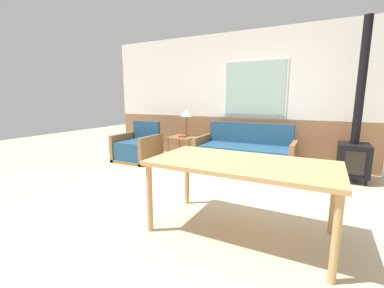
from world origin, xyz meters
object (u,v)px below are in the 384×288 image
(couch, at_px, (244,155))
(dining_table, at_px, (242,168))
(table_lamp, at_px, (187,114))
(wood_stove, at_px, (355,144))
(armchair, at_px, (138,149))
(side_table, at_px, (183,140))

(couch, xyz_separation_m, dining_table, (0.65, -2.40, 0.41))
(table_lamp, bearing_deg, wood_stove, 0.40)
(armchair, height_order, table_lamp, table_lamp)
(side_table, height_order, table_lamp, table_lamp)
(side_table, bearing_deg, table_lamp, 68.94)
(couch, relative_size, side_table, 3.42)
(side_table, relative_size, table_lamp, 0.93)
(table_lamp, bearing_deg, couch, -2.96)
(side_table, distance_m, dining_table, 3.11)
(table_lamp, bearing_deg, dining_table, -51.59)
(couch, bearing_deg, side_table, -178.82)
(table_lamp, bearing_deg, armchair, -149.26)
(table_lamp, distance_m, wood_stove, 3.14)
(couch, relative_size, table_lamp, 3.18)
(couch, bearing_deg, table_lamp, 177.04)
(couch, distance_m, side_table, 1.36)
(side_table, bearing_deg, wood_stove, 2.13)
(armchair, xyz_separation_m, table_lamp, (0.92, 0.55, 0.75))
(couch, relative_size, armchair, 2.22)
(armchair, relative_size, wood_stove, 0.32)
(couch, distance_m, table_lamp, 1.51)
(couch, bearing_deg, wood_stove, 2.84)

